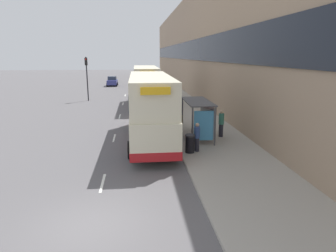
{
  "coord_description": "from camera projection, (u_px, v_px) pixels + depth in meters",
  "views": [
    {
      "loc": [
        1.6,
        -9.21,
        5.56
      ],
      "look_at": [
        4.76,
        20.62,
        -1.57
      ],
      "focal_mm": 32.0,
      "sensor_mm": 36.0,
      "label": 1
    }
  ],
  "objects": [
    {
      "name": "pedestrian_1",
      "position": [
        197.0,
        137.0,
        17.11
      ],
      "size": [
        0.33,
        0.33,
        1.67
      ],
      "color": "#23232D",
      "rests_on": "ground_plane"
    },
    {
      "name": "lane_mark_2",
      "position": [
        120.0,
        116.0,
        27.8
      ],
      "size": [
        0.12,
        2.0,
        0.01
      ],
      "color": "silver",
      "rests_on": "ground_plane"
    },
    {
      "name": "traffic_light_far_kerb",
      "position": [
        87.0,
        72.0,
        36.59
      ],
      "size": [
        0.3,
        0.32,
        5.34
      ],
      "color": "black",
      "rests_on": "ground_plane"
    },
    {
      "name": "pedestrian_at_shelter",
      "position": [
        180.0,
        125.0,
        19.89
      ],
      "size": [
        0.35,
        0.35,
        1.74
      ],
      "color": "#23232D",
      "rests_on": "ground_plane"
    },
    {
      "name": "lane_mark_1",
      "position": [
        114.0,
        138.0,
        20.57
      ],
      "size": [
        0.12,
        2.0,
        0.01
      ],
      "color": "silver",
      "rests_on": "ground_plane"
    },
    {
      "name": "double_decker_bus_ahead",
      "position": [
        146.0,
        85.0,
        33.07
      ],
      "size": [
        2.85,
        10.46,
        4.3
      ],
      "color": "beige",
      "rests_on": "ground_plane"
    },
    {
      "name": "lane_mark_0",
      "position": [
        103.0,
        183.0,
        13.34
      ],
      "size": [
        0.12,
        2.0,
        0.01
      ],
      "color": "silver",
      "rests_on": "ground_plane"
    },
    {
      "name": "lane_mark_4",
      "position": [
        125.0,
        95.0,
        42.26
      ],
      "size": [
        0.12,
        2.0,
        0.01
      ],
      "color": "silver",
      "rests_on": "ground_plane"
    },
    {
      "name": "bus_shelter",
      "position": [
        201.0,
        113.0,
        19.56
      ],
      "size": [
        1.6,
        4.2,
        2.48
      ],
      "color": "#4C4C51",
      "rests_on": "ground_plane"
    },
    {
      "name": "pavement",
      "position": [
        167.0,
        90.0,
        47.93
      ],
      "size": [
        5.0,
        93.0,
        0.14
      ],
      "color": "#A39E93",
      "rests_on": "ground_plane"
    },
    {
      "name": "litter_bin",
      "position": [
        190.0,
        143.0,
        16.98
      ],
      "size": [
        0.55,
        0.55,
        1.05
      ],
      "color": "black",
      "rests_on": "ground_plane"
    },
    {
      "name": "lane_mark_3",
      "position": [
        123.0,
        104.0,
        35.03
      ],
      "size": [
        0.12,
        2.0,
        0.01
      ],
      "color": "silver",
      "rests_on": "ground_plane"
    },
    {
      "name": "ground_plane",
      "position": [
        92.0,
        225.0,
        10.03
      ],
      "size": [
        220.0,
        220.0,
        0.0
      ],
      "primitive_type": "plane",
      "color": "#5B595B"
    },
    {
      "name": "pedestrian_2",
      "position": [
        221.0,
        123.0,
        20.18
      ],
      "size": [
        0.36,
        0.36,
        1.83
      ],
      "color": "#23232D",
      "rests_on": "ground_plane"
    },
    {
      "name": "terrace_facade",
      "position": [
        192.0,
        46.0,
        46.77
      ],
      "size": [
        3.1,
        93.0,
        13.77
      ],
      "color": "#9E846B",
      "rests_on": "ground_plane"
    },
    {
      "name": "car_0",
      "position": [
        112.0,
        81.0,
        55.23
      ],
      "size": [
        1.93,
        3.9,
        1.75
      ],
      "rotation": [
        0.0,
        0.0,
        3.14
      ],
      "color": "navy",
      "rests_on": "ground_plane"
    },
    {
      "name": "double_decker_bus_near",
      "position": [
        150.0,
        107.0,
        19.28
      ],
      "size": [
        2.85,
        10.68,
        4.3
      ],
      "color": "beige",
      "rests_on": "ground_plane"
    }
  ]
}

